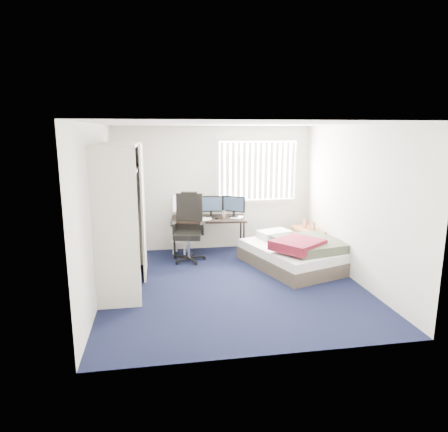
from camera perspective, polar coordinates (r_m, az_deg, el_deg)
name	(u,v)px	position (r m, az deg, el deg)	size (l,w,h in m)	color
ground	(232,284)	(6.47, 1.22, -9.70)	(4.20, 4.20, 0.00)	black
room_shell	(233,191)	(6.07, 1.28, 3.65)	(4.20, 4.20, 4.20)	silver
window_assembly	(258,171)	(8.24, 4.82, 6.45)	(1.72, 0.09, 1.32)	white
closet	(122,201)	(6.28, -14.36, 2.09)	(0.64, 1.84, 2.22)	beige
desk	(209,216)	(7.89, -2.19, 0.02)	(1.52, 0.83, 1.18)	black
office_chair	(189,234)	(7.56, -5.04, -2.62)	(0.71, 0.71, 1.28)	black
footstool	(180,244)	(8.02, -6.25, -3.93)	(0.39, 0.36, 0.26)	white
nightstand	(308,232)	(8.01, 11.85, -2.26)	(0.51, 0.81, 0.70)	brown
bed	(296,253)	(7.29, 10.22, -5.19)	(1.83, 2.12, 0.60)	#453C32
pine_box	(125,285)	(6.17, -13.91, -9.53)	(0.44, 0.33, 0.33)	tan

